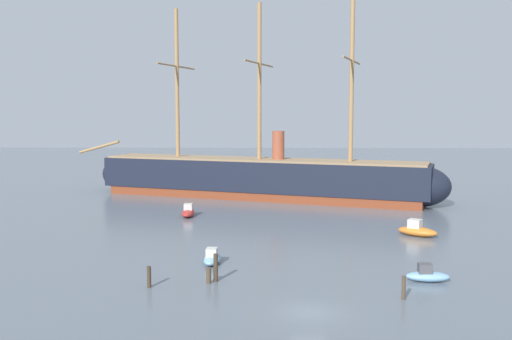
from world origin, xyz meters
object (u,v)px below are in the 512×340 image
mooring_piling_midwater (404,288)px  motorboat_alongside_bow (188,212)px  tall_ship (259,177)px  motorboat_distant_centre (284,187)px  motorboat_mid_right (417,230)px  mooring_piling_nearest (149,277)px  motorboat_foreground_left (212,258)px  motorboat_foreground_right (427,275)px  mooring_piling_right_pair (216,268)px  mooring_piling_left_pair (209,275)px

mooring_piling_midwater → motorboat_alongside_bow: bearing=121.7°
tall_ship → motorboat_distant_centre: 11.70m
mooring_piling_midwater → motorboat_mid_right: bearing=73.0°
mooring_piling_nearest → motorboat_foreground_left: bearing=59.4°
motorboat_mid_right → motorboat_foreground_left: bearing=-150.7°
mooring_piling_nearest → mooring_piling_midwater: mooring_piling_midwater is taller
motorboat_foreground_left → mooring_piling_midwater: size_ratio=2.06×
motorboat_foreground_right → mooring_piling_right_pair: size_ratio=1.58×
motorboat_alongside_bow → mooring_piling_midwater: bearing=-58.3°
motorboat_alongside_bow → motorboat_distant_centre: size_ratio=1.10×
motorboat_alongside_bow → mooring_piling_right_pair: size_ratio=1.77×
motorboat_mid_right → mooring_piling_midwater: bearing=-107.0°
motorboat_alongside_bow → mooring_piling_right_pair: bearing=-77.6°
motorboat_foreground_right → motorboat_mid_right: size_ratio=0.77×
tall_ship → motorboat_foreground_left: size_ratio=17.07×
motorboat_mid_right → mooring_piling_left_pair: size_ratio=3.62×
mooring_piling_left_pair → mooring_piling_right_pair: size_ratio=0.57×
motorboat_foreground_right → motorboat_alongside_bow: bearing=129.4°
tall_ship → mooring_piling_midwater: (11.88, -52.31, -2.61)m
tall_ship → mooring_piling_right_pair: 48.09m
tall_ship → motorboat_distant_centre: bearing=67.0°
motorboat_foreground_left → motorboat_alongside_bow: motorboat_alongside_bow is taller
mooring_piling_nearest → mooring_piling_midwater: bearing=-7.3°
tall_ship → mooring_piling_nearest: bearing=-99.4°
motorboat_distant_centre → mooring_piling_right_pair: size_ratio=1.62×
mooring_piling_right_pair → mooring_piling_nearest: bearing=-161.4°
motorboat_distant_centre → mooring_piling_nearest: mooring_piling_nearest is taller
motorboat_foreground_left → mooring_piling_left_pair: bearing=-87.1°
motorboat_distant_centre → mooring_piling_left_pair: (-7.89, -58.91, 0.13)m
motorboat_alongside_bow → mooring_piling_left_pair: size_ratio=3.12×
mooring_piling_left_pair → mooring_piling_right_pair: (0.55, 0.55, 0.51)m
tall_ship → mooring_piling_nearest: 50.47m
tall_ship → mooring_piling_nearest: tall_ship is taller
tall_ship → motorboat_foreground_right: (15.02, -47.55, -2.99)m
motorboat_foreground_right → motorboat_mid_right: motorboat_mid_right is taller
motorboat_foreground_left → motorboat_foreground_right: bearing=-15.8°
motorboat_foreground_right → mooring_piling_left_pair: (-18.49, -0.94, 0.14)m
mooring_piling_nearest → mooring_piling_right_pair: size_ratio=0.74×
tall_ship → mooring_piling_midwater: size_ratio=35.19×
motorboat_foreground_left → motorboat_foreground_right: (18.81, -5.31, -0.01)m
mooring_piling_nearest → mooring_piling_midwater: size_ratio=0.96×
mooring_piling_left_pair → tall_ship: bearing=85.9°
mooring_piling_nearest → mooring_piling_left_pair: bearing=14.6°
motorboat_foreground_right → mooring_piling_nearest: bearing=-174.6°
motorboat_foreground_right → motorboat_foreground_left: bearing=164.2°
motorboat_alongside_bow → motorboat_distant_centre: motorboat_alongside_bow is taller
motorboat_foreground_right → mooring_piling_left_pair: bearing=-177.1°
tall_ship → mooring_piling_right_pair: tall_ship is taller
motorboat_foreground_left → mooring_piling_left_pair: (0.32, -6.26, 0.13)m
motorboat_distant_centre → mooring_piling_midwater: size_ratio=2.09×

